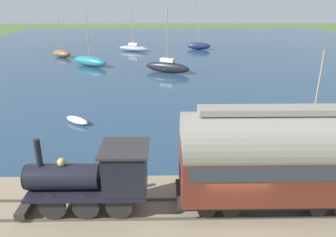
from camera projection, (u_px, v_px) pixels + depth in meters
The scene contains 13 objects.
ground_plane at pixel (230, 223), 14.25m from camera, with size 200.00×200.00×0.00m, color #476033.
harbor_water at pixel (180, 53), 54.95m from camera, with size 80.00×80.00×0.01m.
rail_embankment at pixel (229, 213), 14.56m from camera, with size 5.79×56.00×0.56m.
steam_locomotive at pixel (97, 175), 13.75m from camera, with size 2.00×5.57×3.33m.
passenger_coach at pixel (275, 156), 13.57m from camera, with size 2.57×8.20×4.64m.
sailboat_teal at pixel (90, 61), 44.51m from camera, with size 4.44×5.56×7.52m.
sailboat_gray at pixel (134, 48), 55.98m from camera, with size 3.25×5.47×7.48m.
sailboat_navy at pixel (199, 46), 57.73m from camera, with size 2.35×4.34×8.97m.
sailboat_yellow at pixel (312, 126), 23.18m from camera, with size 2.19×3.91×5.91m.
sailboat_black at pixel (167, 67), 40.91m from camera, with size 3.60×5.84×7.71m.
sailboat_brown at pixel (62, 53), 50.82m from camera, with size 3.09×3.74×5.80m.
rowboat_near_shore at pixel (77, 120), 25.08m from camera, with size 1.99×2.28×0.49m.
rowboat_far_out at pixel (287, 156), 19.60m from camera, with size 1.65×2.03×0.50m.
Camera 1 is at (-11.61, 2.91, 9.38)m, focal length 35.00 mm.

